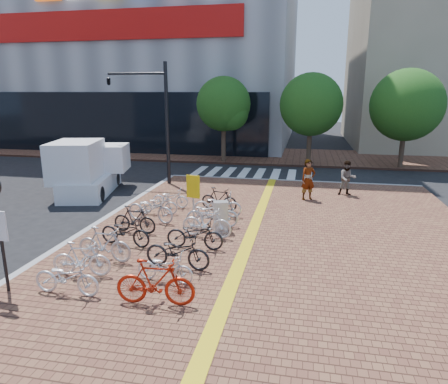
% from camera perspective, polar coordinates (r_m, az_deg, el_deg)
% --- Properties ---
extents(ground, '(120.00, 120.00, 0.00)m').
position_cam_1_polar(ground, '(12.22, -7.43, -10.47)').
color(ground, black).
rests_on(ground, ground).
extents(kerb_north, '(14.00, 0.25, 0.15)m').
position_cam_1_polar(kerb_north, '(23.03, 9.43, 1.49)').
color(kerb_north, gray).
rests_on(kerb_north, ground).
extents(far_sidewalk, '(70.00, 8.00, 0.15)m').
position_cam_1_polar(far_sidewalk, '(32.08, 4.71, 5.21)').
color(far_sidewalk, brown).
rests_on(far_sidewalk, ground).
extents(department_store, '(36.00, 24.27, 28.00)m').
position_cam_1_polar(department_store, '(47.61, -14.54, 24.59)').
color(department_store, gray).
rests_on(department_store, ground).
extents(crosswalk, '(7.50, 4.00, 0.01)m').
position_cam_1_polar(crosswalk, '(25.20, 3.92, 2.59)').
color(crosswalk, silver).
rests_on(crosswalk, ground).
extents(street_trees, '(16.20, 4.60, 6.35)m').
position_cam_1_polar(street_trees, '(27.98, 14.51, 11.79)').
color(street_trees, '#38281E').
rests_on(street_trees, far_sidewalk).
extents(bike_0, '(1.74, 0.61, 0.91)m').
position_cam_1_polar(bike_0, '(10.82, -21.55, -11.27)').
color(bike_0, silver).
rests_on(bike_0, sidewalk).
extents(bike_1, '(1.68, 0.66, 0.98)m').
position_cam_1_polar(bike_1, '(11.67, -19.69, -9.00)').
color(bike_1, silver).
rests_on(bike_1, sidewalk).
extents(bike_2, '(1.79, 0.63, 1.05)m').
position_cam_1_polar(bike_2, '(12.44, -16.73, -7.15)').
color(bike_2, '#AFAFB4').
rests_on(bike_2, sidewalk).
extents(bike_3, '(1.88, 0.88, 0.95)m').
position_cam_1_polar(bike_3, '(13.49, -13.94, -5.49)').
color(bike_3, black).
rests_on(bike_3, sidewalk).
extents(bike_4, '(1.68, 0.61, 0.99)m').
position_cam_1_polar(bike_4, '(14.58, -12.68, -3.85)').
color(bike_4, black).
rests_on(bike_4, sidewalk).
extents(bike_5, '(2.08, 1.06, 1.04)m').
position_cam_1_polar(bike_5, '(15.66, -10.47, -2.36)').
color(bike_5, silver).
rests_on(bike_5, sidewalk).
extents(bike_6, '(1.67, 0.76, 0.85)m').
position_cam_1_polar(bike_6, '(16.56, -9.40, -1.75)').
color(bike_6, '#B9BABF').
rests_on(bike_6, sidewalk).
extents(bike_7, '(1.62, 0.61, 0.84)m').
position_cam_1_polar(bike_7, '(17.47, -7.68, -0.87)').
color(bike_7, white).
rests_on(bike_7, sidewalk).
extents(bike_8, '(1.94, 0.70, 1.14)m').
position_cam_1_polar(bike_8, '(9.73, -9.80, -12.61)').
color(bike_8, '#9D1D0B').
rests_on(bike_8, sidewalk).
extents(bike_9, '(1.63, 0.69, 0.84)m').
position_cam_1_polar(bike_9, '(10.83, -8.43, -10.57)').
color(bike_9, silver).
rests_on(bike_9, sidewalk).
extents(bike_10, '(1.97, 0.80, 1.01)m').
position_cam_1_polar(bike_10, '(11.54, -6.66, -8.41)').
color(bike_10, black).
rests_on(bike_10, sidewalk).
extents(bike_11, '(1.86, 0.66, 0.98)m').
position_cam_1_polar(bike_11, '(12.85, -4.19, -6.04)').
color(bike_11, black).
rests_on(bike_11, sidewalk).
extents(bike_12, '(1.82, 0.66, 1.07)m').
position_cam_1_polar(bike_12, '(13.80, -2.50, -4.35)').
color(bike_12, silver).
rests_on(bike_12, sidewalk).
extents(bike_13, '(2.02, 1.01, 1.02)m').
position_cam_1_polar(bike_13, '(14.79, -1.71, -3.17)').
color(bike_13, '#BABABF').
rests_on(bike_13, sidewalk).
extents(bike_14, '(1.99, 0.86, 1.01)m').
position_cam_1_polar(bike_14, '(15.98, -0.94, -1.84)').
color(bike_14, silver).
rests_on(bike_14, sidewalk).
extents(bike_15, '(1.69, 0.77, 0.98)m').
position_cam_1_polar(bike_15, '(16.92, -0.71, -0.98)').
color(bike_15, black).
rests_on(bike_15, sidewalk).
extents(pedestrian_a, '(0.82, 0.71, 1.89)m').
position_cam_1_polar(pedestrian_a, '(18.87, 11.94, 1.73)').
color(pedestrian_a, gray).
rests_on(pedestrian_a, sidewalk).
extents(pedestrian_b, '(0.87, 0.71, 1.68)m').
position_cam_1_polar(pedestrian_b, '(20.20, 17.21, 1.90)').
color(pedestrian_b, '#454758').
rests_on(pedestrian_b, sidewalk).
extents(utility_box, '(0.60, 0.51, 1.11)m').
position_cam_1_polar(utility_box, '(14.37, -0.48, -3.50)').
color(utility_box, '#B0B0B5').
rests_on(utility_box, sidewalk).
extents(yellow_sign, '(0.53, 0.18, 1.95)m').
position_cam_1_polar(yellow_sign, '(14.70, -4.45, 0.11)').
color(yellow_sign, '#B7B7BC').
rests_on(yellow_sign, sidewalk).
extents(traffic_light_pole, '(3.44, 1.32, 6.40)m').
position_cam_1_polar(traffic_light_pole, '(22.14, -11.93, 12.61)').
color(traffic_light_pole, black).
rests_on(traffic_light_pole, sidewalk).
extents(box_truck, '(3.10, 5.08, 2.74)m').
position_cam_1_polar(box_truck, '(21.21, -18.70, 3.18)').
color(box_truck, silver).
rests_on(box_truck, ground).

